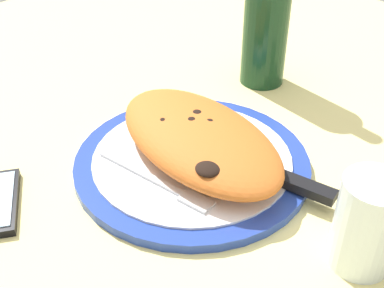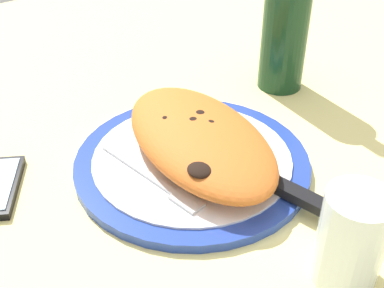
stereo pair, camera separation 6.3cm
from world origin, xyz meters
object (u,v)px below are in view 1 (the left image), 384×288
at_px(calzone, 198,137).
at_px(knife, 273,176).
at_px(plate, 192,162).
at_px(fork, 163,184).
at_px(water_glass, 366,229).
at_px(wine_bottle, 267,15).

bearing_deg(calzone, knife, 15.26).
distance_m(plate, calzone, 0.03).
bearing_deg(plate, calzone, 94.29).
bearing_deg(fork, calzone, 102.92).
bearing_deg(calzone, water_glass, 0.29).
relative_size(calzone, fork, 1.69).
bearing_deg(fork, plate, 104.42).
distance_m(plate, wine_bottle, 0.28).
xyz_separation_m(plate, knife, (0.10, 0.04, 0.01)).
bearing_deg(plate, water_glass, 3.12).
height_order(calzone, fork, calzone).
distance_m(fork, wine_bottle, 0.34).
bearing_deg(calzone, wine_bottle, 110.12).
relative_size(water_glass, wine_bottle, 0.37).
bearing_deg(wine_bottle, plate, -70.57).
relative_size(calzone, water_glass, 2.81).
height_order(plate, wine_bottle, wine_bottle).
height_order(fork, water_glass, water_glass).
bearing_deg(wine_bottle, water_glass, -36.08).
relative_size(knife, wine_bottle, 0.82).
xyz_separation_m(plate, fork, (0.02, -0.06, 0.01)).
relative_size(fork, wine_bottle, 0.62).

